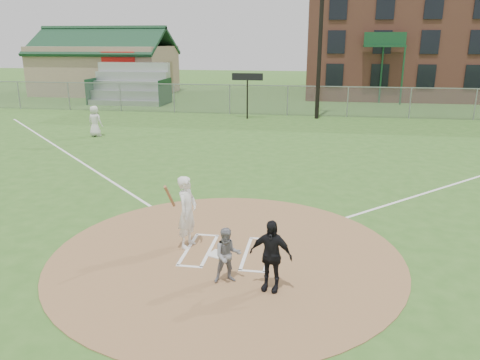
% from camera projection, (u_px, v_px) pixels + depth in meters
% --- Properties ---
extents(ground, '(140.00, 140.00, 0.00)m').
position_uv_depth(ground, '(227.00, 255.00, 11.25)').
color(ground, '#335F20').
rests_on(ground, ground).
extents(dirt_circle, '(8.40, 8.40, 0.02)m').
position_uv_depth(dirt_circle, '(227.00, 255.00, 11.25)').
color(dirt_circle, '#986F48').
rests_on(dirt_circle, ground).
extents(home_plate, '(0.52, 0.52, 0.03)m').
position_uv_depth(home_plate, '(218.00, 254.00, 11.22)').
color(home_plate, silver).
rests_on(home_plate, dirt_circle).
extents(foul_line_third, '(17.04, 17.04, 0.01)m').
position_uv_depth(foul_line_third, '(69.00, 154.00, 21.15)').
color(foul_line_third, white).
rests_on(foul_line_third, ground).
extents(catcher, '(0.71, 0.63, 1.21)m').
position_uv_depth(catcher, '(228.00, 255.00, 9.82)').
color(catcher, gray).
rests_on(catcher, dirt_circle).
extents(umpire, '(0.95, 0.53, 1.52)m').
position_uv_depth(umpire, '(271.00, 255.00, 9.47)').
color(umpire, black).
rests_on(umpire, dirt_circle).
extents(ondeck_player, '(0.88, 0.65, 1.63)m').
position_uv_depth(ondeck_player, '(95.00, 121.00, 24.88)').
color(ondeck_player, silver).
rests_on(ondeck_player, ground).
extents(batters_boxes, '(2.08, 1.88, 0.01)m').
position_uv_depth(batters_boxes, '(228.00, 252.00, 11.38)').
color(batters_boxes, white).
rests_on(batters_boxes, dirt_circle).
extents(batter_at_plate, '(0.62, 1.07, 1.81)m').
position_uv_depth(batter_at_plate, '(187.00, 212.00, 11.45)').
color(batter_at_plate, white).
rests_on(batter_at_plate, dirt_circle).
extents(outfield_fence, '(56.08, 0.08, 2.03)m').
position_uv_depth(outfield_fence, '(288.00, 100.00, 31.75)').
color(outfield_fence, slate).
rests_on(outfield_fence, ground).
extents(bleachers, '(6.08, 3.20, 3.20)m').
position_uv_depth(bleachers, '(129.00, 84.00, 37.57)').
color(bleachers, '#B7BABF').
rests_on(bleachers, ground).
extents(clubhouse, '(12.20, 8.71, 6.23)m').
position_uv_depth(clubhouse, '(106.00, 68.00, 44.53)').
color(clubhouse, tan).
rests_on(clubhouse, ground).
extents(brick_warehouse, '(30.00, 17.17, 15.00)m').
position_uv_depth(brick_warehouse, '(477.00, 11.00, 42.49)').
color(brick_warehouse, '#93513F').
rests_on(brick_warehouse, ground).
extents(light_pole, '(1.20, 0.30, 12.22)m').
position_uv_depth(light_pole, '(321.00, 12.00, 28.88)').
color(light_pole, black).
rests_on(light_pole, ground).
extents(scoreboard_sign, '(2.00, 0.10, 2.93)m').
position_uv_depth(scoreboard_sign, '(247.00, 82.00, 30.04)').
color(scoreboard_sign, black).
rests_on(scoreboard_sign, ground).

